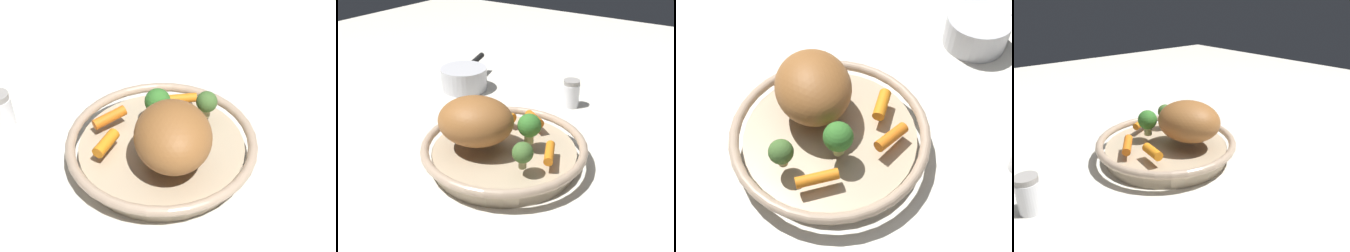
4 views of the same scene
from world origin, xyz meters
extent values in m
plane|color=silver|center=(0.00, 0.00, 0.00)|extent=(2.53, 2.53, 0.00)
cylinder|color=tan|center=(0.00, 0.00, 0.02)|extent=(0.28, 0.28, 0.03)
torus|color=tan|center=(0.00, 0.00, 0.04)|extent=(0.32, 0.32, 0.02)
ellipsoid|color=#945C2D|center=(-0.03, 0.04, 0.09)|extent=(0.16, 0.18, 0.09)
cylinder|color=orange|center=(0.10, -0.01, 0.06)|extent=(0.05, 0.06, 0.02)
cylinder|color=orange|center=(0.07, 0.05, 0.06)|extent=(0.03, 0.06, 0.02)
cylinder|color=orange|center=(0.00, -0.10, 0.06)|extent=(0.06, 0.04, 0.02)
cylinder|color=tan|center=(-0.06, -0.08, 0.06)|extent=(0.01, 0.01, 0.01)
sphere|color=#42682E|center=(-0.06, -0.08, 0.08)|extent=(0.04, 0.04, 0.04)
cylinder|color=#99A766|center=(0.02, -0.04, 0.06)|extent=(0.02, 0.02, 0.02)
sphere|color=#35732A|center=(0.02, -0.04, 0.09)|extent=(0.04, 0.04, 0.04)
cylinder|color=silver|center=(0.24, 0.30, 0.03)|extent=(0.12, 0.12, 0.06)
camera|label=1|loc=(-0.19, 0.54, 0.56)|focal=50.11mm
camera|label=2|loc=(-0.53, -0.37, 0.43)|focal=42.21mm
camera|label=3|loc=(0.09, -0.40, 0.57)|focal=45.30mm
camera|label=4|loc=(0.40, 0.54, 0.35)|focal=34.61mm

